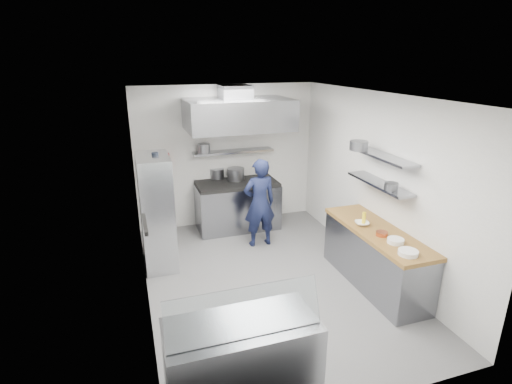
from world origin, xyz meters
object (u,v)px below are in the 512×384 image
object	(u,v)px
gas_range	(237,206)
display_case	(242,360)
chef	(260,203)
wire_rack	(157,212)

from	to	relation	value
gas_range	display_case	xyz separation A→B (m)	(-1.10, -4.10, -0.03)
gas_range	chef	bearing A→B (deg)	-78.96
gas_range	chef	world-z (taller)	chef
chef	display_case	world-z (taller)	chef
chef	display_case	distance (m)	3.49
wire_rack	display_case	xyz separation A→B (m)	(0.53, -3.06, -0.50)
chef	wire_rack	world-z (taller)	wire_rack
wire_rack	chef	bearing A→B (deg)	5.26
gas_range	display_case	bearing A→B (deg)	-105.02
gas_range	wire_rack	xyz separation A→B (m)	(-1.63, -1.04, 0.48)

